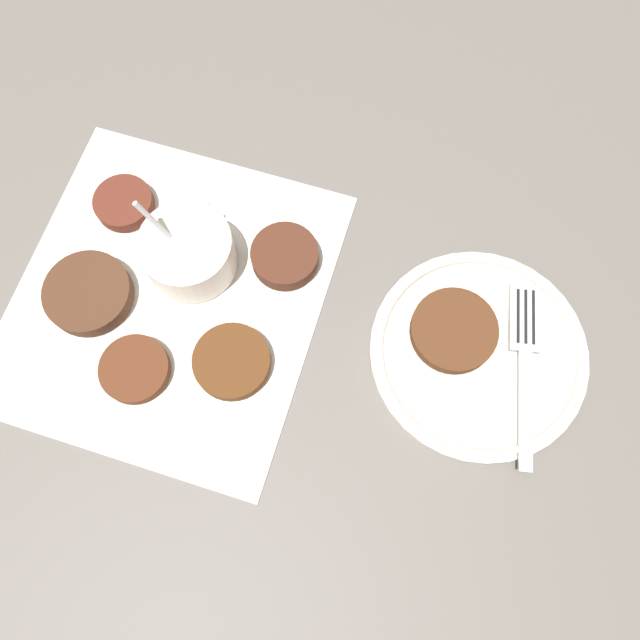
# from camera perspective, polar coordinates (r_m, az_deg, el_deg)

# --- Properties ---
(ground_plane) EXTENTS (4.00, 4.00, 0.00)m
(ground_plane) POSITION_cam_1_polar(r_m,az_deg,el_deg) (0.65, -15.11, 3.85)
(ground_plane) COLOR #605B56
(napkin) EXTENTS (0.35, 0.33, 0.00)m
(napkin) POSITION_cam_1_polar(r_m,az_deg,el_deg) (0.64, -13.67, 2.05)
(napkin) COLOR silver
(napkin) RESTS_ON ground_plane
(sauce_bowl) EXTENTS (0.10, 0.09, 0.10)m
(sauce_bowl) POSITION_cam_1_polar(r_m,az_deg,el_deg) (0.62, -11.85, 6.03)
(sauce_bowl) COLOR silver
(sauce_bowl) RESTS_ON napkin
(fritter_0) EXTENTS (0.08, 0.08, 0.02)m
(fritter_0) POSITION_cam_1_polar(r_m,az_deg,el_deg) (0.65, -20.42, 2.29)
(fritter_0) COLOR #4A2C1D
(fritter_0) RESTS_ON napkin
(fritter_1) EXTENTS (0.07, 0.07, 0.02)m
(fritter_1) POSITION_cam_1_polar(r_m,az_deg,el_deg) (0.59, -8.06, -3.80)
(fritter_1) COLOR #553017
(fritter_1) RESTS_ON napkin
(fritter_2) EXTENTS (0.06, 0.06, 0.01)m
(fritter_2) POSITION_cam_1_polar(r_m,az_deg,el_deg) (0.68, -17.49, 10.15)
(fritter_2) COLOR #59281D
(fritter_2) RESTS_ON napkin
(fritter_3) EXTENTS (0.07, 0.07, 0.02)m
(fritter_3) POSITION_cam_1_polar(r_m,az_deg,el_deg) (0.62, -3.23, 5.83)
(fritter_3) COLOR #4A271A
(fritter_3) RESTS_ON napkin
(fritter_4) EXTENTS (0.07, 0.07, 0.01)m
(fritter_4) POSITION_cam_1_polar(r_m,az_deg,el_deg) (0.61, -16.58, -4.34)
(fritter_4) COLOR #552C1A
(fritter_4) RESTS_ON napkin
(serving_plate) EXTENTS (0.21, 0.21, 0.02)m
(serving_plate) POSITION_cam_1_polar(r_m,az_deg,el_deg) (0.61, 14.27, -2.95)
(serving_plate) COLOR silver
(serving_plate) RESTS_ON ground_plane
(fritter_on_plate) EXTENTS (0.08, 0.08, 0.01)m
(fritter_on_plate) POSITION_cam_1_polar(r_m,az_deg,el_deg) (0.59, 12.13, -0.93)
(fritter_on_plate) COLOR #512D19
(fritter_on_plate) RESTS_ON serving_plate
(fork) EXTENTS (0.18, 0.07, 0.00)m
(fork) POSITION_cam_1_polar(r_m,az_deg,el_deg) (0.61, 18.25, -2.85)
(fork) COLOR silver
(fork) RESTS_ON serving_plate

